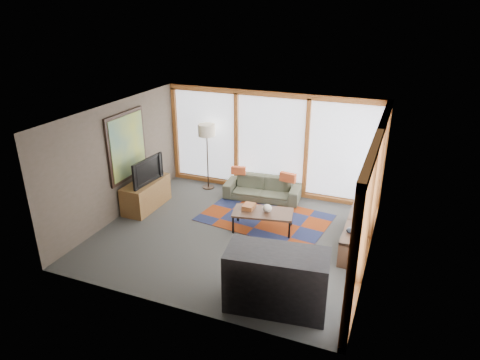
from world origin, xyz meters
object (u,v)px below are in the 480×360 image
at_px(tv_console, 146,194).
at_px(television, 144,170).
at_px(bookshelf, 355,232).
at_px(floor_lamp, 207,157).
at_px(bar_counter, 277,280).
at_px(sofa, 262,188).
at_px(coffee_table, 263,221).

bearing_deg(tv_console, television, -44.39).
xyz_separation_m(bookshelf, television, (-4.81, -0.21, 0.72)).
bearing_deg(floor_lamp, bar_counter, -51.68).
bearing_deg(sofa, bookshelf, -33.80).
xyz_separation_m(coffee_table, tv_console, (-2.93, -0.00, 0.12)).
xyz_separation_m(television, bar_counter, (3.91, -2.27, -0.47)).
xyz_separation_m(sofa, bookshelf, (2.45, -1.33, -0.02)).
height_order(sofa, floor_lamp, floor_lamp).
bearing_deg(coffee_table, sofa, 109.33).
distance_m(television, bar_counter, 4.54).
relative_size(floor_lamp, bookshelf, 0.85).
height_order(floor_lamp, bookshelf, floor_lamp).
relative_size(bookshelf, television, 1.93).
xyz_separation_m(floor_lamp, bar_counter, (3.09, -3.91, -0.36)).
bearing_deg(tv_console, sofa, 31.97).
bearing_deg(bar_counter, coffee_table, 106.21).
distance_m(floor_lamp, coffee_table, 2.69).
height_order(sofa, bar_counter, bar_counter).
xyz_separation_m(coffee_table, television, (-2.88, -0.05, 0.76)).
height_order(sofa, coffee_table, sofa).
bearing_deg(tv_console, floor_lamp, 61.86).
bearing_deg(bookshelf, tv_console, -177.98).
bearing_deg(coffee_table, television, -179.08).
relative_size(tv_console, television, 1.26).
relative_size(television, bar_counter, 0.66).
bearing_deg(coffee_table, bar_counter, -66.18).
height_order(coffee_table, tv_console, tv_console).
height_order(floor_lamp, tv_console, floor_lamp).
relative_size(sofa, television, 1.76).
bearing_deg(tv_console, bar_counter, -30.35).
height_order(coffee_table, bar_counter, bar_counter).
distance_m(bookshelf, tv_console, 4.86).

